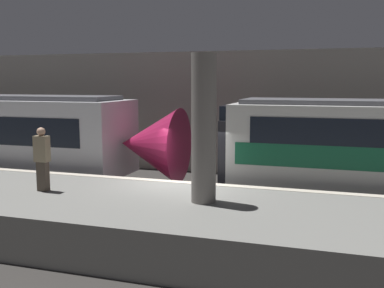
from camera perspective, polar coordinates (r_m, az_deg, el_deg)
The scene contains 5 objects.
ground_plane at distance 13.58m, azimuth -1.33°, elevation -9.20°, with size 120.00×120.00×0.00m, color #33302D.
platform at distance 11.42m, azimuth -5.03°, elevation -9.72°, with size 40.00×4.48×1.10m.
station_rear_barrier at distance 19.41m, azimuth 5.03°, elevation 3.91°, with size 50.00×0.15×5.29m.
support_pillar_near at distance 10.74m, azimuth 1.50°, elevation 1.93°, with size 0.60×0.60×3.58m.
person_waiting at distance 12.61m, azimuth -18.49°, elevation -1.63°, with size 0.38×0.24×1.71m.
Camera 1 is at (4.22, -12.27, 4.00)m, focal length 42.00 mm.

